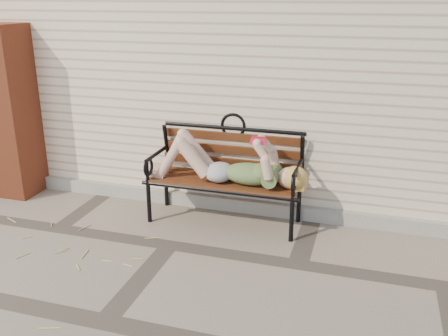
% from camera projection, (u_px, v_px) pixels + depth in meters
% --- Properties ---
extents(ground, '(80.00, 80.00, 0.00)m').
position_uv_depth(ground, '(170.00, 245.00, 4.84)').
color(ground, '#7C6D5F').
rests_on(ground, ground).
extents(house_wall, '(8.00, 4.00, 3.00)m').
position_uv_depth(house_wall, '(248.00, 54.00, 7.05)').
color(house_wall, beige).
rests_on(house_wall, ground).
extents(foundation_strip, '(8.00, 0.10, 0.15)m').
position_uv_depth(foundation_strip, '(202.00, 200.00, 5.69)').
color(foundation_strip, '#9B978C').
rests_on(foundation_strip, ground).
extents(brick_pillar, '(0.50, 0.50, 2.00)m').
position_uv_depth(brick_pillar, '(9.00, 112.00, 5.82)').
color(brick_pillar, brown).
rests_on(brick_pillar, ground).
extents(garden_bench, '(1.73, 0.69, 1.12)m').
position_uv_depth(garden_bench, '(227.00, 163.00, 5.23)').
color(garden_bench, black).
rests_on(garden_bench, ground).
extents(reading_woman, '(1.63, 0.37, 0.51)m').
position_uv_depth(reading_woman, '(224.00, 164.00, 5.10)').
color(reading_woman, '#0B454D').
rests_on(reading_woman, ground).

